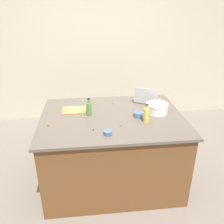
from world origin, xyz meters
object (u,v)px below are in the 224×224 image
ramekin_medium (108,133)px  bottle_oil (146,115)px  laptop (147,99)px  mixing_bowl_large (157,108)px  ramekin_small (138,115)px  cutting_board (74,110)px  butter_stick_left (74,108)px  bottle_olive (89,108)px

ramekin_medium → bottle_oil: bearing=26.4°
laptop → mixing_bowl_large: laptop is taller
mixing_bowl_large → ramekin_small: size_ratio=2.45×
bottle_oil → ramekin_small: (-0.05, 0.15, -0.06)m
mixing_bowl_large → cutting_board: 0.99m
mixing_bowl_large → ramekin_medium: mixing_bowl_large is taller
bottle_oil → ramekin_medium: size_ratio=2.50×
butter_stick_left → mixing_bowl_large: bearing=-8.7°
laptop → bottle_oil: size_ratio=1.75×
bottle_olive → butter_stick_left: (-0.18, 0.13, -0.05)m
mixing_bowl_large → butter_stick_left: mixing_bowl_large is taller
bottle_olive → butter_stick_left: size_ratio=1.87×
mixing_bowl_large → bottle_oil: bearing=-128.7°
mixing_bowl_large → ramekin_medium: size_ratio=3.03×
mixing_bowl_large → cutting_board: bearing=171.2°
bottle_olive → butter_stick_left: 0.23m
bottle_olive → cutting_board: bottle_olive is taller
mixing_bowl_large → ramekin_medium: (-0.63, -0.45, -0.04)m
laptop → bottle_oil: bearing=-104.4°
laptop → ramekin_medium: bearing=-127.1°
bottle_oil → laptop: bearing=75.6°
bottle_olive → butter_stick_left: bearing=145.4°
laptop → cutting_board: bearing=-169.7°
cutting_board → ramekin_medium: 0.70m
bottle_olive → butter_stick_left: bottle_olive is taller
bottle_olive → bottle_oil: bearing=-22.9°
ramekin_small → cutting_board: bearing=162.2°
laptop → butter_stick_left: size_ratio=3.42×
mixing_bowl_large → butter_stick_left: bearing=171.3°
ramekin_small → bottle_olive: bearing=168.8°
bottle_olive → ramekin_small: (0.56, -0.11, -0.06)m
bottle_oil → ramekin_medium: 0.50m
butter_stick_left → bottle_olive: bearing=-34.6°
bottle_olive → ramekin_small: 0.57m
butter_stick_left → ramekin_medium: bearing=-59.7°
cutting_board → ramekin_medium: bearing=-60.1°
laptop → bottle_oil: (-0.14, -0.55, 0.04)m
butter_stick_left → ramekin_small: 0.78m
cutting_board → mixing_bowl_large: bearing=-8.8°
butter_stick_left → cutting_board: bearing=0.0°
bottle_olive → ramekin_small: bottle_olive is taller
mixing_bowl_large → ramekin_small: 0.26m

